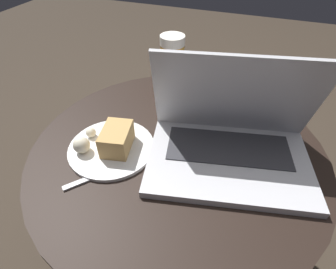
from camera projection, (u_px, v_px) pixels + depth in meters
name	position (u px, v px, depth m)	size (l,w,h in m)	color
ground_plane	(174.00, 249.00, 1.02)	(6.00, 6.00, 0.00)	#382D23
table	(176.00, 186.00, 0.76)	(0.73, 0.73, 0.55)	#515156
laptop	(230.00, 140.00, 0.60)	(0.41, 0.32, 0.25)	silver
beer_glass	(172.00, 68.00, 0.76)	(0.07, 0.07, 0.19)	gold
snack_plate	(111.00, 144.00, 0.63)	(0.21, 0.21, 0.06)	white
fork	(113.00, 169.00, 0.59)	(0.14, 0.16, 0.00)	silver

